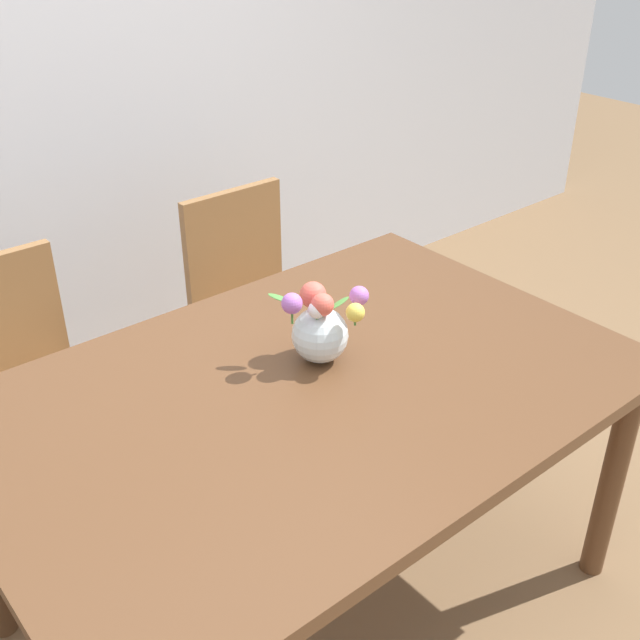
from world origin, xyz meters
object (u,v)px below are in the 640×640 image
Objects in this scene: chair_right at (253,293)px; flower_vase at (321,327)px; dining_table at (309,412)px; chair_left at (19,379)px.

chair_right is 4.00× the size of flower_vase.
flower_vase reaches higher than dining_table.
dining_table is 1.02m from chair_right.
chair_left is at bearing 116.63° from dining_table.
flower_vase reaches higher than chair_left.
dining_table is 0.22m from flower_vase.
dining_table is 1.86× the size of chair_right.
dining_table is at bearing -143.73° from flower_vase.
chair_right is at bearing 67.02° from flower_vase.
chair_left is at bearing 123.78° from flower_vase.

